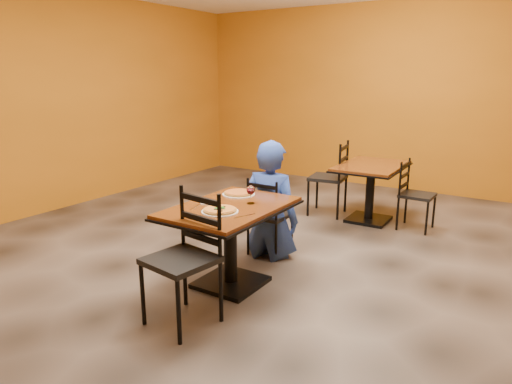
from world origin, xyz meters
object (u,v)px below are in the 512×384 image
Objects in this scene: chair_main_near at (181,261)px; plate_main at (220,212)px; chair_second_right at (417,196)px; chair_main_far at (270,215)px; wine_glass at (251,194)px; pizza_far at (239,193)px; plate_far at (239,194)px; pizza_main at (220,210)px; diner at (271,199)px; side_plate at (209,203)px; chair_second_left at (328,178)px; table_main at (230,227)px; table_second at (371,180)px.

chair_main_near is 0.60m from plate_main.
chair_main_far is at bearing 147.09° from chair_second_right.
chair_main_near is 1.20× the size of chair_second_right.
wine_glass is (0.04, 0.91, 0.33)m from chair_main_near.
pizza_far reaches higher than plate_main.
chair_second_right is at bearing 82.26° from chair_main_near.
chair_second_right is 2.48m from plate_far.
pizza_main is at bearing 97.67° from chair_main_far.
diner is 0.50m from plate_far.
chair_second_right reaches higher than side_plate.
chair_second_right is at bearing 81.69° from chair_second_left.
table_main is at bearing 102.93° from pizza_main.
plate_main is at bearing 97.67° from chair_main_far.
plate_main is 1.11× the size of pizza_far.
table_second is at bearing 92.32° from chair_main_near.
plate_main is at bearing 101.75° from chair_main_near.
chair_main_far is 0.68× the size of diner.
side_plate is at bearing 120.05° from chair_main_near.
chair_main_near is at bearing -78.30° from plate_far.
table_main is 1.20× the size of chair_main_near.
table_main is at bearing -126.83° from wine_glass.
side_plate is (-1.22, -2.55, 0.33)m from chair_second_right.
diner reaches higher than table_second.
wine_glass is (0.07, 0.36, 0.07)m from pizza_main.
diner is (0.03, -0.04, 0.20)m from chair_main_far.
plate_far is at bearing 84.43° from chair_main_far.
side_plate is at bearing -98.79° from pizza_far.
table_second is at bearing 75.46° from pizza_far.
chair_second_left is 1.70m from diner.
table_second is 7.16× the size of side_plate.
pizza_main is at bearing -34.01° from side_plate.
chair_main_far is (-0.18, 1.61, -0.09)m from chair_main_near.
pizza_far is (-0.08, -0.47, 0.16)m from diner.
pizza_far is at bearing 143.97° from wine_glass.
side_plate is at bearing 83.05° from chair_main_far.
chair_second_right is 2.56m from wine_glass.
diner is (-0.07, 0.82, 0.06)m from table_main.
pizza_far reaches higher than table_second.
table_second is 1.74m from chair_main_far.
chair_main_near reaches higher than chair_second_left.
table_main is 2.55m from table_second.
chair_main_far is 2.70× the size of plate_far.
chair_second_left is at bearing 180.00° from table_second.
table_second is 0.61m from chair_second_right.
table_second is 2.75m from plate_main.
chair_main_near is at bearing 164.99° from chair_second_right.
pizza_far is at bearing -104.54° from table_second.
table_main is at bearing 158.99° from chair_second_right.
table_main is 0.75m from chair_main_near.
table_main is 2.52m from chair_second_left.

